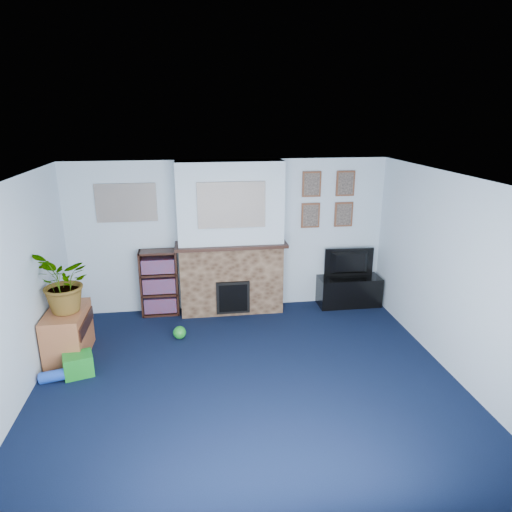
{
  "coord_description": "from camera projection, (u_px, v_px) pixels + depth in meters",
  "views": [
    {
      "loc": [
        -0.56,
        -4.73,
        3.08
      ],
      "look_at": [
        0.24,
        0.95,
        1.27
      ],
      "focal_mm": 32.0,
      "sensor_mm": 36.0,
      "label": 1
    }
  ],
  "objects": [
    {
      "name": "toy_tube",
      "position": [
        53.0,
        376.0,
        5.44
      ],
      "size": [
        0.32,
        0.14,
        0.18
      ],
      "primitive_type": "cylinder",
      "rotation": [
        0.0,
        1.43,
        0.0
      ],
      "color": "blue",
      "rests_on": "ground"
    },
    {
      "name": "collage_main",
      "position": [
        231.0,
        205.0,
        6.67
      ],
      "size": [
        1.0,
        0.03,
        0.68
      ],
      "primitive_type": "cube",
      "color": "gray",
      "rests_on": "chimney_breast"
    },
    {
      "name": "mantel_can",
      "position": [
        280.0,
        238.0,
        7.1
      ],
      "size": [
        0.05,
        0.05,
        0.11
      ],
      "primitive_type": "cylinder",
      "color": "red",
      "rests_on": "chimney_breast"
    },
    {
      "name": "mantel_clock",
      "position": [
        223.0,
        239.0,
        6.97
      ],
      "size": [
        0.09,
        0.06,
        0.13
      ],
      "primitive_type": "cube",
      "color": "gold",
      "rests_on": "chimney_breast"
    },
    {
      "name": "portrait_tl",
      "position": [
        312.0,
        184.0,
        7.15
      ],
      "size": [
        0.3,
        0.03,
        0.4
      ],
      "primitive_type": "cube",
      "color": "brown",
      "rests_on": "wall_back"
    },
    {
      "name": "portrait_br",
      "position": [
        344.0,
        214.0,
        7.37
      ],
      "size": [
        0.3,
        0.03,
        0.4
      ],
      "primitive_type": "cube",
      "color": "brown",
      "rests_on": "wall_back"
    },
    {
      "name": "portrait_tr",
      "position": [
        345.0,
        183.0,
        7.22
      ],
      "size": [
        0.3,
        0.03,
        0.4
      ],
      "primitive_type": "cube",
      "color": "brown",
      "rests_on": "wall_back"
    },
    {
      "name": "potted_plant",
      "position": [
        64.0,
        283.0,
        5.68
      ],
      "size": [
        0.86,
        0.91,
        0.8
      ],
      "primitive_type": "imported",
      "rotation": [
        0.0,
        0.0,
        5.12
      ],
      "color": "#26661E",
      "rests_on": "sideboard"
    },
    {
      "name": "portrait_bl",
      "position": [
        310.0,
        215.0,
        7.3
      ],
      "size": [
        0.3,
        0.03,
        0.4
      ],
      "primitive_type": "cube",
      "color": "brown",
      "rests_on": "wall_back"
    },
    {
      "name": "ceiling",
      "position": [
        246.0,
        180.0,
        4.75
      ],
      "size": [
        5.0,
        4.5,
        0.01
      ],
      "primitive_type": "cube",
      "color": "white",
      "rests_on": "wall_back"
    },
    {
      "name": "green_crate",
      "position": [
        78.0,
        364.0,
        5.56
      ],
      "size": [
        0.4,
        0.36,
        0.27
      ],
      "primitive_type": "cube",
      "rotation": [
        0.0,
        0.0,
        0.29
      ],
      "color": "#198C26",
      "rests_on": "ground"
    },
    {
      "name": "wall_back",
      "position": [
        230.0,
        236.0,
        7.23
      ],
      "size": [
        5.0,
        0.04,
        2.4
      ],
      "primitive_type": "cube",
      "color": "silver",
      "rests_on": "ground"
    },
    {
      "name": "floor",
      "position": [
        247.0,
        381.0,
        5.47
      ],
      "size": [
        5.0,
        4.5,
        0.01
      ],
      "primitive_type": "cube",
      "color": "black",
      "rests_on": "ground"
    },
    {
      "name": "toy_block",
      "position": [
        66.0,
        358.0,
        5.76
      ],
      "size": [
        0.2,
        0.2,
        0.2
      ],
      "primitive_type": "cube",
      "rotation": [
        0.0,
        0.0,
        -0.23
      ],
      "color": "red",
      "rests_on": "ground"
    },
    {
      "name": "sideboard",
      "position": [
        68.0,
        332.0,
        5.93
      ],
      "size": [
        0.46,
        0.84,
        0.65
      ],
      "primitive_type": "cube",
      "color": "#A05933",
      "rests_on": "ground"
    },
    {
      "name": "chimney_breast",
      "position": [
        231.0,
        240.0,
        7.04
      ],
      "size": [
        1.72,
        0.5,
        2.4
      ],
      "color": "brown",
      "rests_on": "ground"
    },
    {
      "name": "toy_ball",
      "position": [
        180.0,
        333.0,
        6.47
      ],
      "size": [
        0.19,
        0.19,
        0.19
      ],
      "primitive_type": "sphere",
      "color": "#198C26",
      "rests_on": "ground"
    },
    {
      "name": "wall_right",
      "position": [
        454.0,
        277.0,
        5.44
      ],
      "size": [
        0.04,
        4.5,
        2.4
      ],
      "primitive_type": "cube",
      "color": "silver",
      "rests_on": "ground"
    },
    {
      "name": "wall_front",
      "position": [
        288.0,
        412.0,
        2.98
      ],
      "size": [
        5.0,
        0.04,
        2.4
      ],
      "primitive_type": "cube",
      "color": "silver",
      "rests_on": "ground"
    },
    {
      "name": "television",
      "position": [
        350.0,
        264.0,
        7.45
      ],
      "size": [
        0.82,
        0.14,
        0.47
      ],
      "primitive_type": "imported",
      "rotation": [
        0.0,
        0.0,
        3.1
      ],
      "color": "black",
      "rests_on": "tv_stand"
    },
    {
      "name": "tv_stand",
      "position": [
        349.0,
        292.0,
        7.58
      ],
      "size": [
        1.02,
        0.43,
        0.48
      ],
      "primitive_type": "cube",
      "color": "black",
      "rests_on": "ground"
    },
    {
      "name": "mantel_candle",
      "position": [
        251.0,
        238.0,
        7.03
      ],
      "size": [
        0.05,
        0.05,
        0.17
      ],
      "primitive_type": "cylinder",
      "color": "#B2BFC6",
      "rests_on": "chimney_breast"
    },
    {
      "name": "wall_left",
      "position": [
        10.0,
        300.0,
        4.78
      ],
      "size": [
        0.04,
        4.5,
        2.4
      ],
      "primitive_type": "cube",
      "color": "silver",
      "rests_on": "ground"
    },
    {
      "name": "collage_left",
      "position": [
        126.0,
        203.0,
        6.84
      ],
      "size": [
        0.9,
        0.03,
        0.58
      ],
      "primitive_type": "cube",
      "color": "gray",
      "rests_on": "wall_back"
    },
    {
      "name": "bookshelf",
      "position": [
        160.0,
        284.0,
        7.16
      ],
      "size": [
        0.58,
        0.28,
        1.05
      ],
      "color": "black",
      "rests_on": "ground"
    },
    {
      "name": "mantel_teddy",
      "position": [
        196.0,
        241.0,
        6.92
      ],
      "size": [
        0.14,
        0.14,
        0.14
      ],
      "primitive_type": "sphere",
      "color": "gray",
      "rests_on": "chimney_breast"
    }
  ]
}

